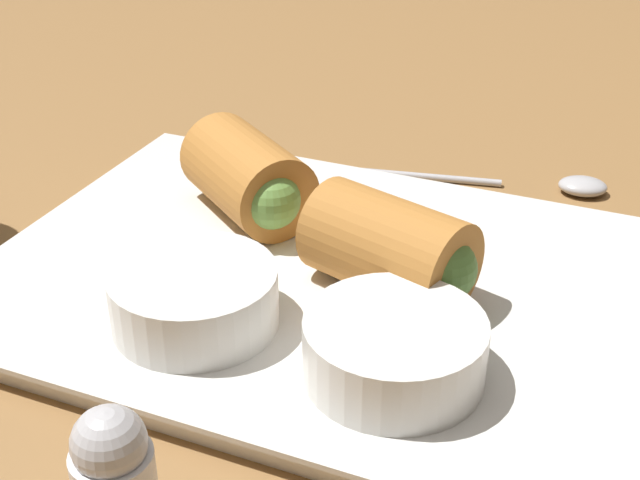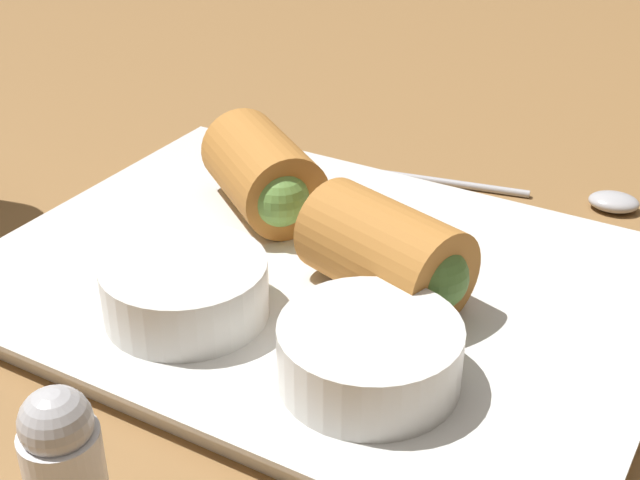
% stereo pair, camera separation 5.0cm
% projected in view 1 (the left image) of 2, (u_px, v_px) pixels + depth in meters
% --- Properties ---
extents(table_surface, '(1.80, 1.40, 0.02)m').
position_uv_depth(table_surface, '(336.00, 291.00, 0.50)').
color(table_surface, olive).
rests_on(table_surface, ground).
extents(serving_plate, '(0.35, 0.26, 0.01)m').
position_uv_depth(serving_plate, '(320.00, 285.00, 0.48)').
color(serving_plate, silver).
rests_on(serving_plate, table_surface).
extents(roll_front_left, '(0.09, 0.09, 0.05)m').
position_uv_depth(roll_front_left, '(251.00, 178.00, 0.52)').
color(roll_front_left, '#B77533').
rests_on(roll_front_left, serving_plate).
extents(roll_front_right, '(0.09, 0.07, 0.05)m').
position_uv_depth(roll_front_right, '(396.00, 250.00, 0.44)').
color(roll_front_right, '#B77533').
rests_on(roll_front_right, serving_plate).
extents(dipping_bowl_near, '(0.08, 0.08, 0.03)m').
position_uv_depth(dipping_bowl_near, '(194.00, 295.00, 0.43)').
color(dipping_bowl_near, silver).
rests_on(dipping_bowl_near, serving_plate).
extents(dipping_bowl_far, '(0.08, 0.08, 0.03)m').
position_uv_depth(dipping_bowl_far, '(395.00, 347.00, 0.39)').
color(dipping_bowl_far, silver).
rests_on(dipping_bowl_far, serving_plate).
extents(spoon, '(0.19, 0.05, 0.01)m').
position_uv_depth(spoon, '(534.00, 183.00, 0.59)').
color(spoon, '#B2B2B7').
rests_on(spoon, table_surface).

